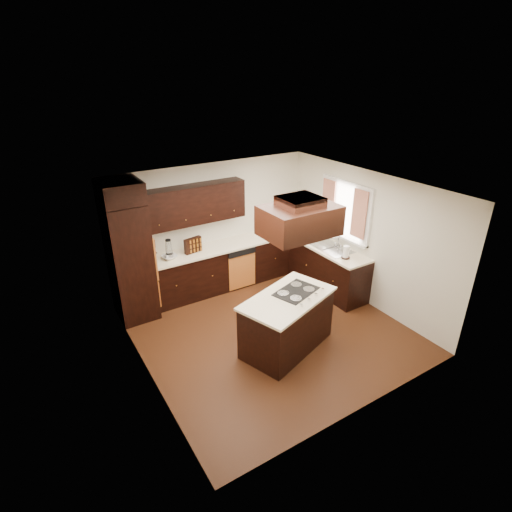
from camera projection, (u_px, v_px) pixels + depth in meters
name	position (u px, v px, depth m)	size (l,w,h in m)	color
floor	(269.00, 331.00, 6.88)	(4.20, 4.20, 0.02)	#532A14
ceiling	(272.00, 188.00, 5.81)	(4.20, 4.20, 0.02)	white
wall_back	(212.00, 225.00, 7.97)	(4.20, 0.02, 2.50)	beige
wall_front	(370.00, 333.00, 4.73)	(4.20, 0.02, 2.50)	beige
wall_left	(140.00, 302.00, 5.34)	(0.02, 4.20, 2.50)	beige
wall_right	(365.00, 238.00, 7.36)	(0.02, 4.20, 2.50)	beige
oven_column	(130.00, 262.00, 6.89)	(0.65, 0.75, 2.12)	black
wall_oven_face	(150.00, 254.00, 7.03)	(0.05, 0.62, 0.78)	orange
base_cabinets_back	(222.00, 267.00, 8.09)	(2.93, 0.60, 0.88)	black
base_cabinets_right	(318.00, 263.00, 8.25)	(0.60, 2.40, 0.88)	black
countertop_back	(222.00, 247.00, 7.89)	(2.93, 0.63, 0.04)	#FEF1CD
countertop_right	(319.00, 243.00, 8.04)	(0.63, 2.40, 0.04)	#FEF1CD
upper_cabinets	(194.00, 204.00, 7.39)	(2.00, 0.34, 0.72)	black
dishwasher_front	(242.00, 271.00, 8.03)	(0.60, 0.05, 0.72)	orange
window_frame	(345.00, 210.00, 7.59)	(0.06, 1.32, 1.12)	white
window_pane	(346.00, 210.00, 7.61)	(0.00, 1.20, 1.00)	white
curtain_left	(359.00, 214.00, 7.22)	(0.02, 0.34, 0.90)	beige
curtain_right	(328.00, 202.00, 7.87)	(0.02, 0.34, 0.90)	beige
sink_rim	(331.00, 248.00, 7.77)	(0.52, 0.84, 0.01)	silver
island	(287.00, 323.00, 6.30)	(1.47, 0.80, 0.88)	black
island_top	(288.00, 298.00, 6.10)	(1.52, 0.85, 0.04)	#FEF1CD
cooktop	(296.00, 291.00, 6.25)	(0.69, 0.46, 0.01)	black
range_hood	(299.00, 220.00, 5.59)	(1.05, 0.72, 0.42)	black
hood_duct	(300.00, 201.00, 5.47)	(0.55, 0.50, 0.13)	black
blender_base	(170.00, 256.00, 7.31)	(0.15, 0.15, 0.10)	silver
blender_pitcher	(169.00, 247.00, 7.24)	(0.13, 0.13, 0.26)	silver
spice_rack	(193.00, 245.00, 7.53)	(0.35, 0.09, 0.29)	black
mixing_bowl	(170.00, 257.00, 7.33)	(0.27, 0.27, 0.07)	white
soap_bottle	(312.00, 235.00, 8.17)	(0.08, 0.08, 0.17)	white
paper_towel	(346.00, 252.00, 7.30)	(0.11, 0.11, 0.24)	white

